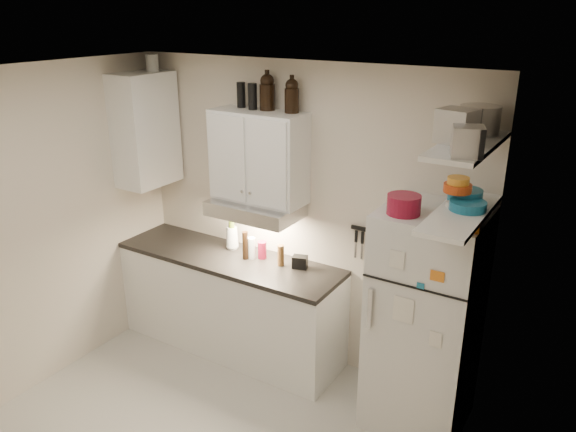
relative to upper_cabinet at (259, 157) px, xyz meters
The scene contains 35 objects.
ceiling 1.58m from the upper_cabinet, 77.33° to the right, with size 3.20×3.00×0.02m, color silver.
back_wall 0.63m from the upper_cabinet, 30.26° to the left, with size 3.20×0.02×2.60m, color beige.
left_wall 1.94m from the upper_cabinet, 134.46° to the right, with size 0.02×3.00×2.60m, color beige.
right_wall 2.39m from the upper_cabinet, 34.95° to the right, with size 0.02×3.00×2.60m, color beige.
base_cabinet 1.41m from the upper_cabinet, 151.63° to the right, with size 2.10×0.60×0.88m, color white.
countertop 0.97m from the upper_cabinet, 151.63° to the right, with size 2.10×0.62×0.04m, color black.
upper_cabinet is the anchor object (origin of this frame).
side_cabinet 1.15m from the upper_cabinet, behind, with size 0.33×0.55×1.00m, color white.
range_hood 0.44m from the upper_cabinet, 90.00° to the right, with size 0.76×0.46×0.12m, color silver.
fridge 1.84m from the upper_cabinet, ahead, with size 0.70×0.68×1.70m, color silver.
shelf_hi 1.82m from the upper_cabinet, 10.05° to the right, with size 0.30×0.95×0.03m, color white.
shelf_lo 1.78m from the upper_cabinet, 10.05° to the right, with size 0.30×0.95×0.03m, color white.
knife_strip 1.13m from the upper_cabinet, ahead, with size 0.42×0.02×0.03m, color black.
dutch_oven 1.43m from the upper_cabinet, 13.91° to the right, with size 0.22×0.22×0.13m, color maroon.
book_stack 1.83m from the upper_cabinet, 11.80° to the right, with size 0.17×0.22×0.07m, color orange.
spice_jar 1.69m from the upper_cabinet, ahead, with size 0.06×0.06×0.11m, color silver.
stock_pot 1.80m from the upper_cabinet, ahead, with size 0.26×0.26×0.18m, color silver.
tin_a 1.79m from the upper_cabinet, 12.22° to the right, with size 0.20×0.18×0.20m, color #AAAAAD.
tin_b 1.99m from the upper_cabinet, 19.61° to the right, with size 0.17×0.17×0.17m, color #AAAAAD.
bowl_teal 1.72m from the upper_cabinet, ahead, with size 0.22×0.22×0.09m, color #196A8D.
bowl_orange 1.70m from the upper_cabinet, ahead, with size 0.18×0.18×0.05m, color #C54012.
bowl_yellow 1.70m from the upper_cabinet, ahead, with size 0.14×0.14×0.04m, color orange.
plates 1.79m from the upper_cabinet, ahead, with size 0.23×0.23×0.06m, color #196A8D.
growler_a 0.53m from the upper_cabinet, 63.08° to the left, with size 0.12×0.12×0.29m, color black, non-canonical shape.
growler_b 0.58m from the upper_cabinet, 15.38° to the left, with size 0.11×0.11×0.27m, color black, non-canonical shape.
thermos_a 0.49m from the upper_cabinet, 156.31° to the left, with size 0.07×0.07×0.21m, color black.
thermos_b 0.53m from the upper_cabinet, 162.20° to the left, with size 0.07×0.07×0.21m, color black.
side_jar 1.31m from the upper_cabinet, behind, with size 0.11×0.11×0.14m, color silver.
soap_bottle 0.81m from the upper_cabinet, behind, with size 0.12×0.13×0.32m, color white.
pepper_mill 0.85m from the upper_cabinet, 11.76° to the right, with size 0.06×0.06×0.18m, color brown.
oil_bottle 0.83m from the upper_cabinet, behind, with size 0.05×0.05×0.27m, color #59721C.
vinegar_bottle 0.79m from the upper_cabinet, 133.21° to the right, with size 0.05×0.05×0.25m, color black.
clear_bottle 0.81m from the upper_cabinet, 129.94° to the right, with size 0.06×0.06×0.19m, color silver.
red_jar 0.83m from the upper_cabinet, 24.09° to the right, with size 0.08×0.08×0.15m, color maroon.
caddy 0.94m from the upper_cabinet, ahead, with size 0.12×0.09×0.11m, color black.
Camera 1 is at (2.26, -2.36, 2.98)m, focal length 35.00 mm.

